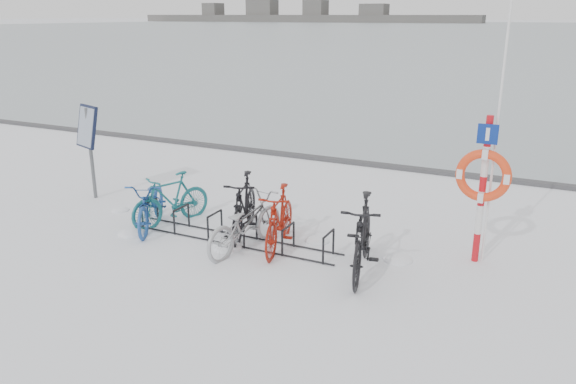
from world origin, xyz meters
TOP-DOWN VIEW (x-y plane):
  - ground at (0.00, 0.00)m, footprint 900.00×900.00m
  - ice_sheet at (0.00, 155.00)m, footprint 400.00×298.00m
  - quay_edge at (0.00, 5.90)m, footprint 400.00×0.25m
  - bike_rack at (0.00, 0.00)m, footprint 4.00×0.48m
  - info_board at (-3.92, 0.74)m, footprint 0.71×0.45m
  - lifebuoy_station at (3.95, 0.91)m, footprint 0.82×0.23m
  - shoreline at (-122.02, 260.00)m, footprint 180.00×12.00m
  - bike_0 at (-1.71, -0.05)m, footprint 1.38×1.93m
  - bike_1 at (-1.49, 0.25)m, footprint 1.03×1.72m
  - bike_2 at (0.03, 0.38)m, footprint 1.07×1.93m
  - bike_3 at (0.38, -0.20)m, footprint 0.96×1.94m
  - bike_4 at (0.87, 0.11)m, footprint 0.88×1.84m
  - bike_5 at (2.42, -0.18)m, footprint 0.97×2.08m
  - snow_drifts at (0.25, 0.06)m, footprint 6.11×1.60m

SIDE VIEW (x-z plane):
  - ground at x=0.00m, z-range 0.00..0.00m
  - snow_drifts at x=0.25m, z-range -0.09..0.09m
  - ice_sheet at x=0.00m, z-range 0.00..0.02m
  - quay_edge at x=0.00m, z-range 0.00..0.10m
  - bike_rack at x=0.00m, z-range -0.05..0.41m
  - bike_0 at x=-1.71m, z-range 0.00..0.96m
  - bike_3 at x=0.38m, z-range 0.00..0.97m
  - bike_1 at x=-1.49m, z-range 0.00..1.00m
  - bike_4 at x=0.87m, z-range 0.00..1.07m
  - bike_2 at x=0.03m, z-range 0.00..1.12m
  - bike_5 at x=2.42m, z-range 0.00..1.21m
  - lifebuoy_station at x=3.95m, z-range -0.70..3.57m
  - info_board at x=-3.92m, z-range 0.44..2.44m
  - shoreline at x=-122.02m, z-range -1.96..7.54m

